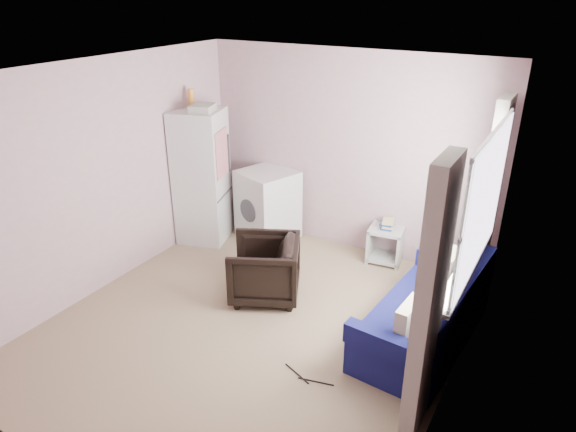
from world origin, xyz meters
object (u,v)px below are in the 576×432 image
at_px(armchair, 264,266).
at_px(side_table, 386,242).
at_px(sofa, 429,318).
at_px(fridge, 202,176).
at_px(washing_machine, 268,203).

xyz_separation_m(armchair, side_table, (0.86, 1.43, -0.11)).
bearing_deg(armchair, sofa, 66.68).
bearing_deg(fridge, armchair, -46.60).
bearing_deg(side_table, washing_machine, -174.53).
relative_size(washing_machine, side_table, 1.67).
relative_size(fridge, sofa, 1.11).
relative_size(armchair, sofa, 0.41).
relative_size(armchair, washing_machine, 0.80).
relative_size(side_table, sofa, 0.31).
xyz_separation_m(fridge, side_table, (2.34, 0.62, -0.63)).
bearing_deg(side_table, fridge, -165.16).
bearing_deg(washing_machine, fridge, -128.42).
height_order(fridge, washing_machine, fridge).
distance_m(side_table, sofa, 1.62).
distance_m(fridge, washing_machine, 0.94).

